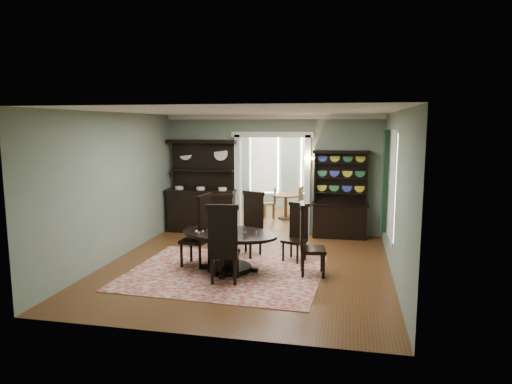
# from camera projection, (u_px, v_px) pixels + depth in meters

# --- Properties ---
(room) EXTENTS (5.51, 6.01, 3.01)m
(room) POSITION_uv_depth(u_px,v_px,m) (247.00, 187.00, 8.73)
(room) COLOR #5B3418
(room) RESTS_ON ground
(parlor) EXTENTS (3.51, 3.50, 3.01)m
(parlor) POSITION_uv_depth(u_px,v_px,m) (286.00, 165.00, 14.06)
(parlor) COLOR #5B3418
(parlor) RESTS_ON ground
(doorway_trim) EXTENTS (2.08, 0.25, 2.57)m
(doorway_trim) POSITION_uv_depth(u_px,v_px,m) (272.00, 170.00, 11.59)
(doorway_trim) COLOR silver
(doorway_trim) RESTS_ON floor
(right_window) EXTENTS (0.15, 1.47, 2.12)m
(right_window) POSITION_uv_depth(u_px,v_px,m) (389.00, 183.00, 9.05)
(right_window) COLOR white
(right_window) RESTS_ON wall_right
(wall_sconce) EXTENTS (0.27, 0.21, 0.21)m
(wall_sconce) POSITION_uv_depth(u_px,v_px,m) (309.00, 160.00, 11.21)
(wall_sconce) COLOR #BE8532
(wall_sconce) RESTS_ON back_wall_right
(rug) EXTENTS (3.67, 3.06, 0.01)m
(rug) POSITION_uv_depth(u_px,v_px,m) (225.00, 273.00, 8.54)
(rug) COLOR maroon
(rug) RESTS_ON floor
(dining_table) EXTENTS (2.11, 2.09, 0.75)m
(dining_table) POSITION_uv_depth(u_px,v_px,m) (229.00, 244.00, 8.59)
(dining_table) COLOR black
(dining_table) RESTS_ON rug
(centerpiece) EXTENTS (1.26, 0.81, 0.21)m
(centerpiece) POSITION_uv_depth(u_px,v_px,m) (231.00, 228.00, 8.62)
(centerpiece) COLOR white
(centerpiece) RESTS_ON dining_table
(chair_far_left) EXTENTS (0.55, 0.53, 1.28)m
(chair_far_left) POSITION_uv_depth(u_px,v_px,m) (222.00, 223.00, 9.75)
(chair_far_left) COLOR black
(chair_far_left) RESTS_ON rug
(chair_far_mid) EXTENTS (0.64, 0.63, 1.35)m
(chair_far_mid) POSITION_uv_depth(u_px,v_px,m) (251.00, 222.00, 9.65)
(chair_far_mid) COLOR black
(chair_far_mid) RESTS_ON rug
(chair_far_right) EXTENTS (0.56, 0.55, 1.18)m
(chair_far_right) POSITION_uv_depth(u_px,v_px,m) (297.00, 230.00, 9.28)
(chair_far_right) COLOR black
(chair_far_right) RESTS_ON rug
(chair_end_left) EXTENTS (0.57, 0.59, 1.43)m
(chair_end_left) POSITION_uv_depth(u_px,v_px,m) (201.00, 229.00, 8.82)
(chair_end_left) COLOR black
(chair_end_left) RESTS_ON rug
(chair_end_right) EXTENTS (0.54, 0.56, 1.35)m
(chair_end_right) POSITION_uv_depth(u_px,v_px,m) (307.00, 238.00, 8.33)
(chair_end_right) COLOR black
(chair_end_right) RESTS_ON rug
(chair_near) EXTENTS (0.59, 0.56, 1.42)m
(chair_near) POSITION_uv_depth(u_px,v_px,m) (224.00, 242.00, 7.84)
(chair_near) COLOR black
(chair_near) RESTS_ON rug
(sideboard) EXTENTS (1.82, 0.69, 2.37)m
(sideboard) POSITION_uv_depth(u_px,v_px,m) (202.00, 200.00, 11.80)
(sideboard) COLOR black
(sideboard) RESTS_ON floor
(welsh_dresser) EXTENTS (1.37, 0.50, 2.14)m
(welsh_dresser) POSITION_uv_depth(u_px,v_px,m) (340.00, 206.00, 11.15)
(welsh_dresser) COLOR black
(welsh_dresser) RESTS_ON floor
(parlor_table) EXTENTS (0.78, 0.78, 0.72)m
(parlor_table) POSITION_uv_depth(u_px,v_px,m) (286.00, 203.00, 13.37)
(parlor_table) COLOR brown
(parlor_table) RESTS_ON parlor_floor
(parlor_chair_left) EXTENTS (0.38, 0.38, 0.91)m
(parlor_chair_left) POSITION_uv_depth(u_px,v_px,m) (271.00, 202.00, 13.52)
(parlor_chair_left) COLOR brown
(parlor_chair_left) RESTS_ON parlor_floor
(parlor_chair_right) EXTENTS (0.44, 0.43, 0.97)m
(parlor_chair_right) POSITION_uv_depth(u_px,v_px,m) (305.00, 202.00, 13.18)
(parlor_chair_right) COLOR brown
(parlor_chair_right) RESTS_ON parlor_floor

